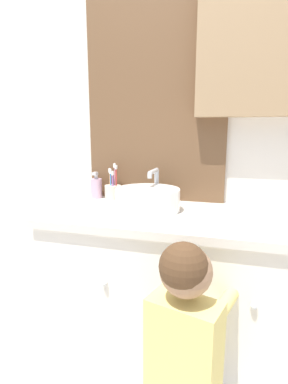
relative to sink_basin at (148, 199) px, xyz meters
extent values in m
cube|color=silver|center=(0.18, 0.29, 0.34)|extent=(3.20, 0.06, 2.50)
cube|color=brown|center=(-0.03, 0.25, 0.47)|extent=(0.74, 0.02, 1.12)
cube|color=#B2C1CC|center=(-0.03, 0.24, 0.47)|extent=(0.68, 0.01, 1.06)
cube|color=#997A56|center=(0.46, 0.21, 0.67)|extent=(0.56, 0.10, 0.59)
cube|color=silver|center=(0.18, -0.02, -0.50)|extent=(1.22, 0.52, 0.82)
cube|color=beige|center=(0.18, -0.02, -0.07)|extent=(1.26, 0.56, 0.03)
sphere|color=silver|center=(-0.10, -0.29, -0.30)|extent=(0.02, 0.02, 0.02)
sphere|color=silver|center=(0.46, -0.29, -0.30)|extent=(0.02, 0.02, 0.02)
cylinder|color=white|center=(0.00, -0.01, 0.00)|extent=(0.30, 0.30, 0.10)
cylinder|color=silver|center=(0.00, -0.01, 0.05)|extent=(0.25, 0.25, 0.01)
cylinder|color=silver|center=(0.00, 0.17, 0.03)|extent=(0.02, 0.02, 0.17)
cylinder|color=silver|center=(0.00, 0.10, 0.12)|extent=(0.02, 0.14, 0.02)
cylinder|color=silver|center=(0.00, 0.03, 0.10)|extent=(0.02, 0.02, 0.02)
sphere|color=white|center=(0.08, 0.17, -0.01)|extent=(0.06, 0.06, 0.06)
cylinder|color=beige|center=(-0.25, 0.17, -0.02)|extent=(0.09, 0.09, 0.08)
cylinder|color=#D6423D|center=(-0.23, 0.18, 0.04)|extent=(0.01, 0.01, 0.17)
cube|color=white|center=(-0.23, 0.18, 0.12)|extent=(0.01, 0.02, 0.02)
cylinder|color=pink|center=(-0.24, 0.19, 0.05)|extent=(0.01, 0.01, 0.18)
cube|color=white|center=(-0.24, 0.19, 0.13)|extent=(0.01, 0.02, 0.02)
cylinder|color=orange|center=(-0.27, 0.18, 0.03)|extent=(0.01, 0.01, 0.15)
cube|color=white|center=(-0.27, 0.18, 0.10)|extent=(0.01, 0.02, 0.02)
cylinder|color=#3884DB|center=(-0.26, 0.17, 0.03)|extent=(0.01, 0.01, 0.15)
cube|color=white|center=(-0.26, 0.17, 0.10)|extent=(0.01, 0.02, 0.02)
cylinder|color=#8E56B7|center=(-0.24, 0.16, 0.03)|extent=(0.01, 0.01, 0.14)
cube|color=white|center=(-0.24, 0.16, 0.09)|extent=(0.01, 0.02, 0.02)
cylinder|color=#CCA3BC|center=(-0.35, 0.18, 0.00)|extent=(0.06, 0.06, 0.11)
cylinder|color=silver|center=(-0.35, 0.18, 0.06)|extent=(0.02, 0.02, 0.02)
cube|color=silver|center=(-0.35, 0.17, 0.08)|extent=(0.02, 0.03, 0.02)
cube|color=#E0CC70|center=(0.25, -0.48, -0.38)|extent=(0.25, 0.18, 0.36)
sphere|color=#997051|center=(0.25, -0.48, -0.10)|extent=(0.16, 0.16, 0.16)
sphere|color=#4C331E|center=(0.24, -0.50, -0.08)|extent=(0.15, 0.15, 0.15)
cylinder|color=#E0CC70|center=(0.38, -0.31, -0.27)|extent=(0.12, 0.28, 0.05)
cylinder|color=#8E56B7|center=(0.42, -0.18, -0.23)|extent=(0.02, 0.05, 0.12)
camera|label=1|loc=(0.36, -1.31, 0.30)|focal=28.00mm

